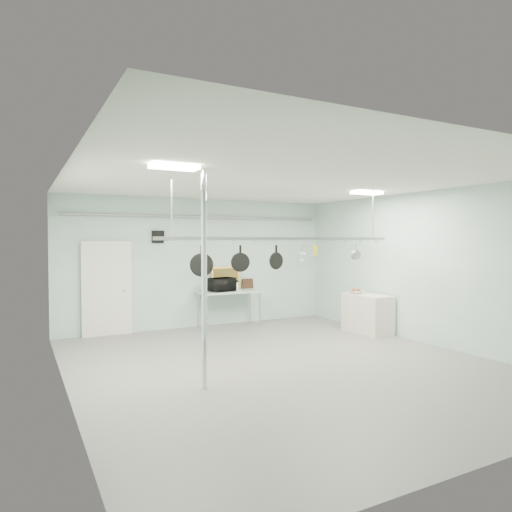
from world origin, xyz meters
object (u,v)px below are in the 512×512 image
pot_rack (284,237)px  microwave (222,285)px  side_cabinet (367,314)px  fruit_bowl (356,292)px  coffee_canister (235,286)px  skillet_mid (240,259)px  skillet_left (202,261)px  prep_table (229,294)px  skillet_right (276,257)px  chrome_pole (204,280)px

pot_rack → microwave: pot_rack is taller
side_cabinet → microwave: 3.56m
fruit_bowl → side_cabinet: bearing=-65.2°
coffee_canister → skillet_mid: bearing=-113.8°
microwave → skillet_left: size_ratio=1.15×
prep_table → skillet_left: size_ratio=3.05×
side_cabinet → coffee_canister: 3.27m
prep_table → skillet_left: 3.98m
microwave → skillet_left: 3.79m
skillet_mid → side_cabinet: bearing=29.7°
microwave → skillet_right: (-0.35, -3.26, 0.80)m
pot_rack → fruit_bowl: 3.39m
microwave → skillet_right: bearing=71.6°
skillet_mid → skillet_right: bearing=13.7°
microwave → coffee_canister: size_ratio=2.81×
side_cabinet → skillet_left: 4.87m
skillet_mid → microwave: bearing=85.5°
prep_table → fruit_bowl: (2.43, -1.94, 0.11)m
skillet_mid → chrome_pole: bearing=-124.8°
prep_table → coffee_canister: 0.24m
side_cabinet → skillet_right: size_ratio=2.77×
pot_rack → skillet_mid: (-0.88, 0.00, -0.38)m
coffee_canister → chrome_pole: bearing=-120.6°
side_cabinet → skillet_mid: (-3.83, -1.10, 1.40)m
fruit_bowl → skillet_mid: skillet_mid is taller
coffee_canister → skillet_right: size_ratio=0.50×
microwave → skillet_left: bearing=49.1°
skillet_left → chrome_pole: bearing=-90.5°
microwave → coffee_canister: microwave is taller
chrome_pole → skillet_left: (0.31, 0.90, 0.22)m
pot_rack → microwave: bearing=86.7°
skillet_left → skillet_right: (1.43, 0.00, 0.05)m
chrome_pole → fruit_bowl: (4.73, 2.26, -0.66)m
chrome_pole → microwave: 4.69m
side_cabinet → skillet_mid: bearing=-164.0°
coffee_canister → fruit_bowl: bearing=-39.7°
side_cabinet → skillet_mid: 4.23m
chrome_pole → fruit_bowl: bearing=25.5°
pot_rack → coffee_canister: 3.51m
coffee_canister → skillet_mid: (-1.43, -3.25, 0.84)m
skillet_right → skillet_mid: bearing=169.5°
prep_table → coffee_canister: size_ratio=7.45×
skillet_right → side_cabinet: bearing=8.9°
prep_table → coffee_canister: bearing=-18.2°
pot_rack → fruit_bowl: bearing=25.7°
coffee_canister → skillet_right: (-0.72, -3.25, 0.86)m
skillet_mid → fruit_bowl: bearing=33.8°
prep_table → pot_rack: pot_rack is taller
pot_rack → microwave: (0.19, 3.26, -1.16)m
fruit_bowl → skillet_mid: bearing=-159.9°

